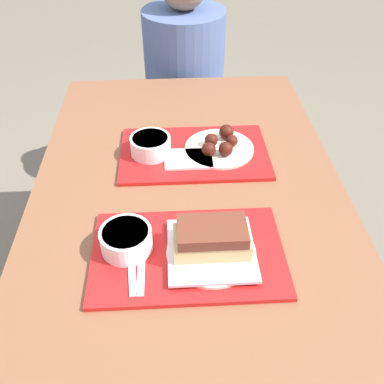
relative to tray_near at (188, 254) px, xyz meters
The scene contains 14 objects.
ground_plane 0.75m from the tray_near, 85.81° to the left, with size 12.00×12.00×0.00m, color #706656.
picnic_table 0.20m from the tray_near, 85.81° to the left, with size 0.87×1.52×0.73m.
picnic_bench_far 1.21m from the tray_near, 89.36° to the left, with size 0.83×0.28×0.43m.
tray_near is the anchor object (origin of this frame).
tray_far 0.41m from the tray_near, 84.56° to the left, with size 0.45×0.29×0.01m.
bowl_coleslaw_near 0.15m from the tray_near, behind, with size 0.12×0.12×0.06m.
brisket_sandwich_plate 0.07m from the tray_near, ahead, with size 0.21×0.21×0.09m.
plastic_fork_near 0.13m from the tray_near, 165.16° to the right, with size 0.03×0.17×0.00m.
plastic_knife_near 0.11m from the tray_near, 162.29° to the right, with size 0.02×0.17×0.00m.
condiment_packet 0.07m from the tray_near, 67.81° to the left, with size 0.04×0.03×0.01m.
bowl_coleslaw_far 0.42m from the tray_near, 102.91° to the left, with size 0.12×0.12×0.06m.
wings_plate_far 0.43m from the tray_near, 74.07° to the left, with size 0.21×0.21×0.05m.
napkin_far 0.36m from the tray_near, 87.01° to the left, with size 0.14×0.10×0.01m.
person_seated_across 1.16m from the tray_near, 88.07° to the left, with size 0.35×0.35×0.68m.
Camera 1 is at (-0.04, -0.84, 1.49)m, focal length 40.00 mm.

